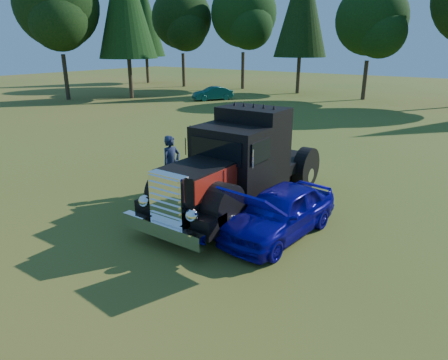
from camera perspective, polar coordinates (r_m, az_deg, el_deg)
ground at (r=11.58m, az=-5.02°, el=-5.88°), size 120.00×120.00×0.00m
treeline at (r=36.40m, az=25.27°, el=21.65°), size 72.10×24.04×13.84m
diamond_t_truck at (r=12.05m, az=1.88°, el=1.71°), size 3.36×7.16×3.00m
hotrod_coupe at (r=10.58m, az=7.93°, el=-4.51°), size 1.91×4.22×1.89m
spectator_near at (r=13.57m, az=-7.51°, el=2.22°), size 0.56×0.77×1.97m
spectator_far at (r=13.81m, az=-1.48°, el=1.91°), size 0.77×0.90×1.61m
distant_teal_car at (r=36.77m, az=-1.64°, el=12.25°), size 2.94×3.68×1.17m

